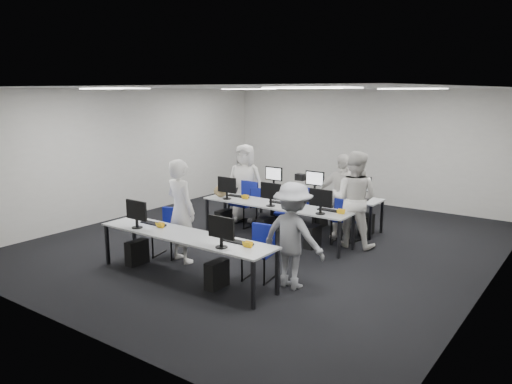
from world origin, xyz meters
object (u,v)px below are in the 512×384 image
Objects in this scene: chair_5 at (261,212)px; student_3 at (341,197)px; chair_6 at (302,216)px; student_0 at (181,211)px; chair_4 at (343,227)px; student_1 at (354,199)px; chair_7 at (348,227)px; desk_mid at (276,207)px; chair_1 at (259,262)px; photographer at (293,236)px; desk_front at (185,237)px; chair_3 at (286,221)px; chair_2 at (244,212)px; chair_0 at (168,241)px; student_2 at (245,183)px.

chair_5 is 0.49× the size of student_3.
student_0 is at bearing -112.60° from chair_6.
student_1 is at bearing -44.29° from chair_4.
desk_mid is at bearing -132.83° from chair_7.
chair_4 reaches higher than desk_mid.
chair_1 is at bearing -165.46° from student_0.
student_0 reaches higher than photographer.
chair_6 is 1.10m from student_3.
desk_front is 3.13m from chair_3.
photographer is at bearing -165.61° from student_0.
desk_front is at bearing 26.35° from photographer.
student_3 is (-0.16, 0.18, 0.57)m from chair_4.
chair_2 is 1.32m from chair_6.
chair_5 is (0.10, 2.79, -0.00)m from chair_0.
chair_6 is (0.14, 0.41, 0.03)m from chair_3.
photographer is at bearing -37.54° from chair_2.
chair_5 is 2.47m from student_1.
chair_2 is at bearing 162.17° from chair_3.
desk_front is at bearing 56.95° from student_1.
chair_1 is 2.98m from chair_6.
photographer is at bearing 24.14° from desk_front.
student_1 reaches higher than student_0.
chair_6 is 1.13m from chair_7.
chair_3 is at bearing 91.31° from desk_front.
chair_5 is (-1.89, 2.75, -0.00)m from chair_1.
student_0 is at bearing -107.37° from desk_mid.
student_3 is (2.04, 2.80, 0.59)m from chair_0.
chair_0 is 0.88× the size of chair_6.
chair_3 is 0.48× the size of student_1.
chair_3 is 0.91m from chair_5.
student_1 is at bearing -49.09° from student_3.
chair_0 is 1.99m from chair_1.
chair_4 is 0.16m from chair_7.
desk_front is 3.72× the size of chair_1.
chair_0 is 0.53× the size of photographer.
chair_7 is (2.22, 2.77, -0.00)m from chair_0.
chair_6 is at bearing 85.51° from desk_mid.
student_0 is (-1.81, -2.68, 0.61)m from chair_4.
student_1 is (2.36, -0.29, 0.65)m from chair_5.
chair_0 and chair_7 have the same top height.
chair_6 is (1.10, 2.89, 0.04)m from chair_0.
chair_7 is at bearing 10.87° from chair_2.
desk_front is 1.85× the size of student_3.
chair_2 is 0.60× the size of photographer.
desk_mid is 1.50m from chair_7.
chair_2 is at bearing -75.46° from student_2.
student_1 is at bearing 4.29° from chair_2.
student_0 reaches higher than chair_5.
chair_1 is 3.25m from chair_2.
chair_5 is at bearing 156.02° from chair_4.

